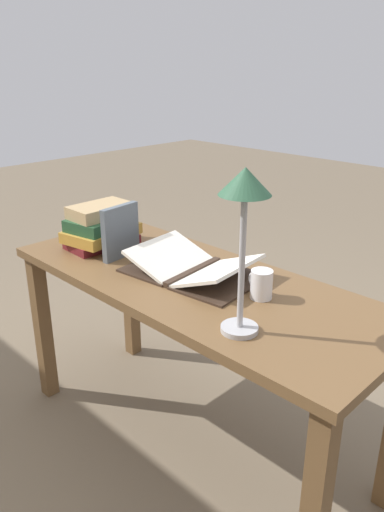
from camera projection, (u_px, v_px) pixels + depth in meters
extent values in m
plane|color=#70604C|center=(193.00, 439.00, 2.07)|extent=(12.00, 12.00, 0.00)
cube|color=brown|center=(193.00, 283.00, 1.81)|extent=(1.50, 0.60, 0.03)
cube|color=brown|center=(131.00, 293.00, 2.57)|extent=(0.06, 0.06, 0.69)
cube|color=brown|center=(43.00, 328.00, 2.23)|extent=(0.06, 0.06, 0.69)
cube|color=#38281E|center=(193.00, 272.00, 1.83)|extent=(0.06, 0.31, 0.02)
cube|color=#38281E|center=(221.00, 282.00, 1.76)|extent=(0.26, 0.34, 0.01)
cube|color=#38281E|center=(167.00, 265.00, 1.91)|extent=(0.26, 0.34, 0.01)
cube|color=white|center=(218.00, 271.00, 1.76)|extent=(0.24, 0.32, 0.09)
cube|color=white|center=(170.00, 256.00, 1.89)|extent=(0.24, 0.32, 0.09)
cube|color=maroon|center=(102.00, 242.00, 2.12)|extent=(0.17, 0.29, 0.03)
cube|color=#BC8933|center=(102.00, 233.00, 2.10)|extent=(0.25, 0.33, 0.05)
cube|color=#234C2D|center=(101.00, 222.00, 2.09)|extent=(0.23, 0.30, 0.05)
cube|color=tan|center=(100.00, 211.00, 2.07)|extent=(0.16, 0.25, 0.05)
cube|color=slate|center=(120.00, 232.00, 1.96)|extent=(0.05, 0.18, 0.21)
cylinder|color=#ADADB2|center=(239.00, 329.00, 1.45)|extent=(0.11, 0.11, 0.02)
cylinder|color=#ADADB2|center=(242.00, 264.00, 1.37)|extent=(0.02, 0.02, 0.39)
cone|color=#285138|center=(245.00, 181.00, 1.29)|extent=(0.14, 0.14, 0.07)
cylinder|color=white|center=(261.00, 284.00, 1.64)|extent=(0.07, 0.07, 0.10)
torus|color=white|center=(254.00, 280.00, 1.67)|extent=(0.05, 0.02, 0.05)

